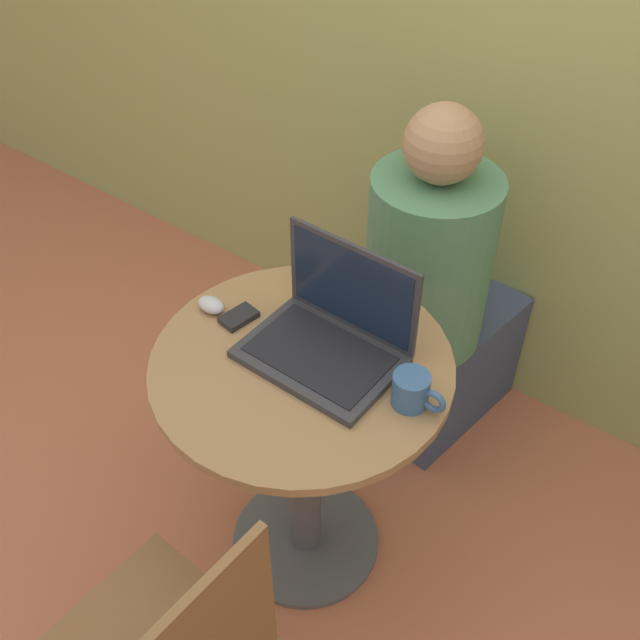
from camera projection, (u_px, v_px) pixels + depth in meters
The scene contains 8 objects.
ground_plane at pixel (306, 541), 2.25m from camera, with size 12.00×12.00×0.00m, color #B26042.
back_wall at pixel (523, 5), 1.94m from camera, with size 7.00×0.05×2.60m.
round_table at pixel (303, 427), 1.89m from camera, with size 0.71×0.71×0.77m.
laptop at pixel (330, 333), 1.71m from camera, with size 0.36×0.26×0.26m.
cell_phone at pixel (239, 317), 1.82m from camera, with size 0.07×0.10×0.02m.
computer_mouse at pixel (211, 305), 1.84m from camera, with size 0.07×0.05×0.04m.
coffee_cup at pixel (413, 391), 1.60m from camera, with size 0.13×0.08×0.08m.
person_seated at pixel (434, 308), 2.29m from camera, with size 0.41×0.57×1.18m.
Camera 1 is at (0.75, -0.95, 2.01)m, focal length 42.00 mm.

